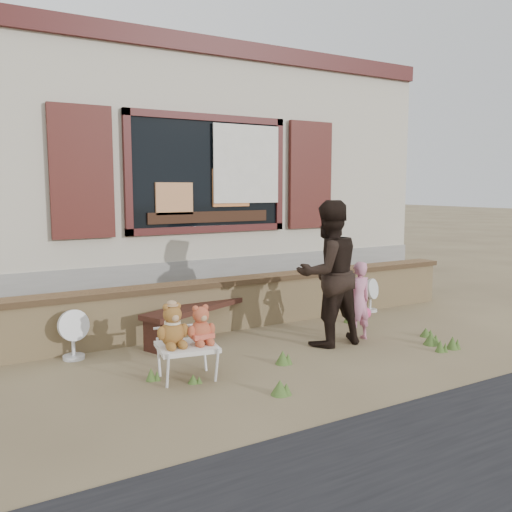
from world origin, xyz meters
TOP-DOWN VIEW (x-y plane):
  - ground at (0.00, 0.00)m, footprint 80.00×80.00m
  - shopfront at (0.00, 4.49)m, footprint 8.04×5.13m
  - brick_wall at (0.00, 1.00)m, footprint 7.10×0.36m
  - bench at (-0.71, 0.76)m, footprint 1.68×0.99m
  - folding_chair at (-1.42, -0.49)m, footprint 0.63×0.58m
  - teddy_bear_left at (-1.55, -0.47)m, footprint 0.36×0.32m
  - teddy_bear_right at (-1.28, -0.51)m, footprint 0.32×0.29m
  - child at (0.94, -0.27)m, footprint 0.37×0.26m
  - adult at (0.49, -0.24)m, footprint 0.84×0.66m
  - fan_left at (-2.24, 0.70)m, footprint 0.35×0.23m
  - fan_right at (2.11, 0.80)m, footprint 0.32×0.21m
  - grass_tufts at (0.31, -0.62)m, footprint 3.63×1.88m

SIDE VIEW (x-z plane):
  - ground at x=0.00m, z-range 0.00..0.00m
  - grass_tufts at x=0.31m, z-range -0.01..0.15m
  - fan_right at x=2.11m, z-range 0.00..0.50m
  - fan_left at x=-2.24m, z-range 0.00..0.55m
  - folding_chair at x=-1.42m, z-range 0.14..0.48m
  - bench at x=-0.71m, z-range 0.10..0.53m
  - brick_wall at x=0.00m, z-range 0.01..0.67m
  - child at x=0.94m, z-range 0.00..0.97m
  - teddy_bear_right at x=-1.28m, z-range 0.34..0.73m
  - teddy_bear_left at x=-1.55m, z-range 0.34..0.77m
  - adult at x=0.49m, z-range 0.00..1.71m
  - shopfront at x=0.00m, z-range 0.00..4.00m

